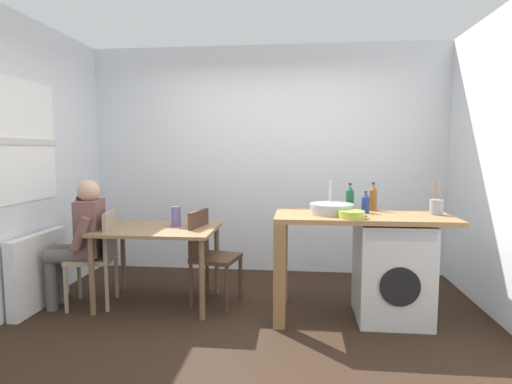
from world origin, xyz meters
The scene contains 18 objects.
ground_plane centered at (0.00, 0.00, 0.00)m, with size 5.46×5.46×0.00m, color black.
wall_back centered at (0.00, 1.75, 1.35)m, with size 4.60×0.10×2.70m, color silver.
radiator centered at (-2.02, 0.30, 0.35)m, with size 0.10×0.80×0.70m, color white.
dining_table centered at (-0.93, 0.50, 0.64)m, with size 1.10×0.76×0.74m.
chair_person_seat centered at (-1.48, 0.41, 0.51)m, with size 0.47×0.47×0.90m.
chair_opposite centered at (-0.46, 0.56, 0.51)m, with size 0.47×0.47×0.90m.
seated_person centered at (-1.64, 0.38, 0.67)m, with size 0.54×0.54×1.20m.
kitchen_counter centered at (0.73, 0.37, 0.76)m, with size 1.50×0.68×0.92m.
washing_machine centered at (1.20, 0.36, 0.43)m, with size 0.60×0.61×0.86m.
sink_basin centered at (0.68, 0.37, 0.97)m, with size 0.38×0.38×0.09m, color #9EA0A5.
tap centered at (0.68, 0.55, 1.06)m, with size 0.02×0.02×0.28m, color #B2B2B7.
bottle_tall_green centered at (0.86, 0.59, 1.03)m, with size 0.07×0.07×0.25m.
bottle_squat_brown centered at (0.98, 0.45, 1.01)m, with size 0.07×0.07×0.19m.
bottle_clear_small centered at (1.07, 0.61, 1.04)m, with size 0.07×0.07×0.26m.
mixing_bowl centered at (0.82, 0.17, 0.95)m, with size 0.22×0.22×0.06m.
utensil_crock centered at (1.57, 0.42, 0.99)m, with size 0.11×0.11×0.30m.
vase centered at (-0.78, 0.60, 0.84)m, with size 0.09×0.09×0.19m, color slate.
scissors centered at (0.89, 0.27, 0.92)m, with size 0.15×0.06×0.01m.
Camera 1 is at (0.39, -3.23, 1.47)m, focal length 28.85 mm.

